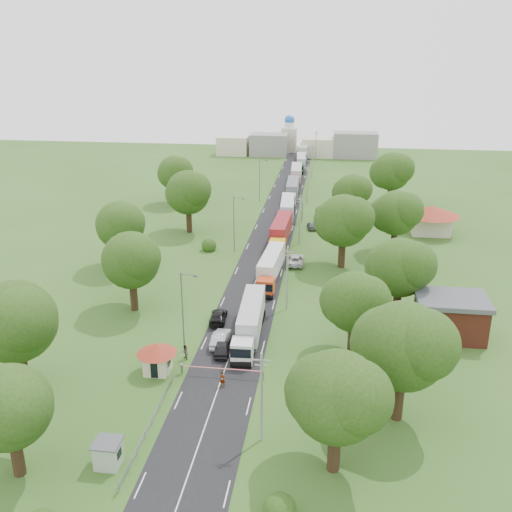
% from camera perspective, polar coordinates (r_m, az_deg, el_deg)
% --- Properties ---
extents(ground, '(260.00, 260.00, 0.00)m').
position_cam_1_polar(ground, '(85.26, -0.23, -3.09)').
color(ground, '#30541C').
rests_on(ground, ground).
extents(road, '(8.00, 200.00, 0.04)m').
position_cam_1_polar(road, '(103.80, 1.27, 1.23)').
color(road, black).
rests_on(road, ground).
extents(boom_barrier, '(9.22, 0.35, 1.18)m').
position_cam_1_polar(boom_barrier, '(63.12, -4.63, -11.16)').
color(boom_barrier, slate).
rests_on(boom_barrier, ground).
extents(guard_booth, '(4.40, 4.40, 3.45)m').
position_cam_1_polar(guard_booth, '(63.86, -9.87, -9.70)').
color(guard_booth, beige).
rests_on(guard_booth, ground).
extents(kiosk, '(2.30, 2.30, 2.41)m').
position_cam_1_polar(kiosk, '(52.70, -14.58, -18.55)').
color(kiosk, '#99A593').
rests_on(kiosk, ground).
extents(guard_rail, '(0.10, 17.00, 1.70)m').
position_cam_1_polar(guard_rail, '(56.50, -10.58, -16.77)').
color(guard_rail, slate).
rests_on(guard_rail, ground).
extents(info_sign, '(0.12, 3.10, 4.10)m').
position_cam_1_polar(info_sign, '(116.83, 4.65, 4.87)').
color(info_sign, slate).
rests_on(info_sign, ground).
extents(pole_0, '(1.60, 0.24, 9.00)m').
position_cam_1_polar(pole_0, '(51.77, 0.54, -13.84)').
color(pole_0, gray).
rests_on(pole_0, ground).
extents(pole_1, '(1.60, 0.24, 9.00)m').
position_cam_1_polar(pole_1, '(76.49, 3.14, -2.12)').
color(pole_1, gray).
rests_on(pole_1, ground).
extents(pole_2, '(1.60, 0.24, 9.00)m').
position_cam_1_polar(pole_2, '(102.90, 4.40, 3.74)').
color(pole_2, gray).
rests_on(pole_2, ground).
extents(pole_3, '(1.60, 0.24, 9.00)m').
position_cam_1_polar(pole_3, '(129.99, 5.16, 7.19)').
color(pole_3, gray).
rests_on(pole_3, ground).
extents(pole_4, '(1.60, 0.24, 9.00)m').
position_cam_1_polar(pole_4, '(157.39, 5.65, 9.44)').
color(pole_4, gray).
rests_on(pole_4, ground).
extents(pole_5, '(1.60, 0.24, 9.00)m').
position_cam_1_polar(pole_5, '(184.97, 6.01, 11.02)').
color(pole_5, gray).
rests_on(pole_5, ground).
extents(lamp_0, '(2.03, 0.22, 10.00)m').
position_cam_1_polar(lamp_0, '(66.07, -7.24, -5.18)').
color(lamp_0, slate).
rests_on(lamp_0, ground).
extents(lamp_1, '(2.03, 0.22, 10.00)m').
position_cam_1_polar(lamp_1, '(98.10, -2.14, 3.49)').
color(lamp_1, slate).
rests_on(lamp_1, ground).
extents(lamp_2, '(2.03, 0.22, 10.00)m').
position_cam_1_polar(lamp_2, '(131.65, 0.43, 7.82)').
color(lamp_2, slate).
rests_on(lamp_2, ground).
extents(tree_0, '(8.80, 8.80, 11.07)m').
position_cam_1_polar(tree_0, '(47.75, 8.09, -13.64)').
color(tree_0, '#382616').
rests_on(tree_0, ground).
extents(tree_1, '(9.60, 9.60, 12.05)m').
position_cam_1_polar(tree_1, '(54.77, 14.48, -8.62)').
color(tree_1, '#382616').
rests_on(tree_1, ground).
extents(tree_2, '(8.00, 8.00, 10.10)m').
position_cam_1_polar(tree_2, '(65.66, 9.81, -4.48)').
color(tree_2, '#382616').
rests_on(tree_2, ground).
extents(tree_3, '(8.80, 8.80, 11.07)m').
position_cam_1_polar(tree_3, '(75.17, 14.19, -1.06)').
color(tree_3, '#382616').
rests_on(tree_3, ground).
extents(tree_4, '(9.60, 9.60, 12.05)m').
position_cam_1_polar(tree_4, '(91.52, 8.74, 3.54)').
color(tree_4, '#382616').
rests_on(tree_4, ground).
extents(tree_5, '(8.80, 8.80, 11.07)m').
position_cam_1_polar(tree_5, '(99.98, 13.84, 4.23)').
color(tree_5, '#382616').
rests_on(tree_5, ground).
extents(tree_6, '(8.00, 8.00, 10.10)m').
position_cam_1_polar(tree_6, '(116.03, 9.56, 6.38)').
color(tree_6, '#382616').
rests_on(tree_6, ground).
extents(tree_7, '(9.60, 9.60, 12.05)m').
position_cam_1_polar(tree_7, '(131.03, 13.41, 8.25)').
color(tree_7, '#382616').
rests_on(tree_7, ground).
extents(tree_8, '(8.00, 8.00, 10.10)m').
position_cam_1_polar(tree_8, '(51.18, -23.42, -13.60)').
color(tree_8, '#382616').
rests_on(tree_8, ground).
extents(tree_9, '(9.60, 9.60, 12.05)m').
position_cam_1_polar(tree_9, '(62.38, -22.89, -5.96)').
color(tree_9, '#382616').
rests_on(tree_9, ground).
extents(tree_10, '(8.80, 8.80, 11.07)m').
position_cam_1_polar(tree_10, '(77.14, -12.37, -0.36)').
color(tree_10, '#382616').
rests_on(tree_10, ground).
extents(tree_11, '(8.80, 8.80, 11.07)m').
position_cam_1_polar(tree_11, '(92.84, -13.40, 3.06)').
color(tree_11, '#382616').
rests_on(tree_11, ground).
extents(tree_12, '(9.60, 9.60, 12.05)m').
position_cam_1_polar(tree_12, '(109.28, -6.81, 6.35)').
color(tree_12, '#382616').
rests_on(tree_12, ground).
extents(tree_13, '(8.80, 8.80, 11.07)m').
position_cam_1_polar(tree_13, '(130.29, -8.10, 8.24)').
color(tree_13, '#382616').
rests_on(tree_13, ground).
extents(house_brick, '(8.60, 6.60, 5.20)m').
position_cam_1_polar(house_brick, '(74.15, 18.85, -5.71)').
color(house_brick, maroon).
rests_on(house_brick, ground).
extents(house_cream, '(10.08, 10.08, 5.80)m').
position_cam_1_polar(house_cream, '(113.37, 17.15, 3.89)').
color(house_cream, beige).
rests_on(house_cream, ground).
extents(distant_town, '(52.00, 8.00, 8.00)m').
position_cam_1_polar(distant_town, '(190.29, 4.57, 10.96)').
color(distant_town, gray).
rests_on(distant_town, ground).
extents(church, '(5.00, 5.00, 12.30)m').
position_cam_1_polar(church, '(198.19, 3.34, 11.91)').
color(church, beige).
rests_on(church, ground).
extents(truck_0, '(3.02, 14.76, 4.08)m').
position_cam_1_polar(truck_0, '(70.10, -0.58, -6.52)').
color(truck_0, white).
rests_on(truck_0, ground).
extents(truck_1, '(3.20, 14.42, 3.98)m').
position_cam_1_polar(truck_1, '(86.78, 1.45, -1.16)').
color(truck_1, '#C83E16').
rests_on(truck_1, ground).
extents(truck_2, '(3.12, 15.68, 4.34)m').
position_cam_1_polar(truck_2, '(103.08, 2.50, 2.43)').
color(truck_2, yellow).
rests_on(truck_2, ground).
extents(truck_3, '(3.20, 15.18, 4.19)m').
position_cam_1_polar(truck_3, '(117.51, 3.12, 4.61)').
color(truck_3, '#1A4DA0').
rests_on(truck_3, ground).
extents(truck_4, '(2.93, 15.17, 4.20)m').
position_cam_1_polar(truck_4, '(134.55, 3.64, 6.60)').
color(truck_4, silver).
rests_on(truck_4, ground).
extents(truck_5, '(3.19, 15.40, 4.26)m').
position_cam_1_polar(truck_5, '(151.29, 4.04, 8.12)').
color(truck_5, '#A91A36').
rests_on(truck_5, ground).
extents(truck_6, '(3.21, 14.50, 4.00)m').
position_cam_1_polar(truck_6, '(168.92, 4.51, 9.32)').
color(truck_6, '#235E35').
rests_on(truck_6, ground).
extents(truck_7, '(3.00, 15.59, 4.32)m').
position_cam_1_polar(truck_7, '(186.07, 4.81, 10.37)').
color(truck_7, '#A6A6A6').
rests_on(truck_7, ground).
extents(car_lane_front, '(2.35, 4.64, 1.52)m').
position_cam_1_polar(car_lane_front, '(67.35, -3.43, -9.10)').
color(car_lane_front, black).
rests_on(car_lane_front, ground).
extents(car_lane_mid, '(1.84, 4.97, 1.62)m').
position_cam_1_polar(car_lane_mid, '(69.13, -3.55, -8.23)').
color(car_lane_mid, '#A5A7AD').
rests_on(car_lane_mid, ground).
extents(car_lane_rear, '(2.35, 5.09, 1.44)m').
position_cam_1_polar(car_lane_rear, '(74.67, -3.79, -6.05)').
color(car_lane_rear, black).
rests_on(car_lane_rear, ground).
extents(car_verge_near, '(2.87, 5.84, 1.59)m').
position_cam_1_polar(car_verge_near, '(93.92, 3.94, -0.37)').
color(car_verge_near, silver).
rests_on(car_verge_near, ground).
extents(car_verge_far, '(2.24, 4.27, 1.39)m').
position_cam_1_polar(car_verge_far, '(112.82, 5.61, 3.07)').
color(car_verge_far, '#515558').
rests_on(car_verge_far, ground).
extents(pedestrian_near, '(0.64, 0.44, 1.69)m').
position_cam_1_polar(pedestrian_near, '(61.23, -3.36, -12.26)').
color(pedestrian_near, gray).
rests_on(pedestrian_near, ground).
extents(pedestrian_booth, '(1.04, 1.08, 1.76)m').
position_cam_1_polar(pedestrian_booth, '(66.39, -7.10, -9.58)').
color(pedestrian_booth, gray).
rests_on(pedestrian_booth, ground).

